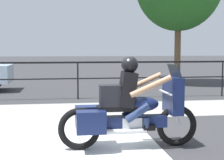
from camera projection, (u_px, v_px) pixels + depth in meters
The scene contains 5 objects.
ground_plane at pixel (91, 145), 6.08m from camera, with size 120.00×120.00×0.00m, color #38383A.
sidewalk_band at pixel (81, 110), 9.43m from camera, with size 44.00×2.40×0.01m, color #A8A59E.
crosswalk_band at pixel (66, 150), 5.82m from camera, with size 3.26×6.00×0.01m, color silver.
fence_railing at pixel (78, 70), 11.39m from camera, with size 36.00×0.05×1.26m.
motorcycle at pixel (129, 108), 5.87m from camera, with size 2.43×0.76×1.59m.
Camera 1 is at (-0.46, -5.94, 1.74)m, focal length 55.00 mm.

